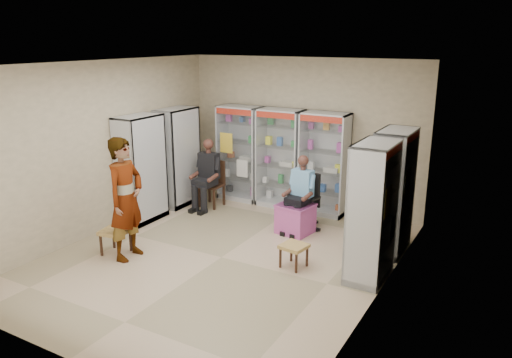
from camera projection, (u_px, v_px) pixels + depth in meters
The scene contains 18 objects.
floor at pixel (221, 257), 7.92m from camera, with size 6.00×6.00×0.00m, color tan.
room_shell at pixel (219, 135), 7.38m from camera, with size 5.02×6.02×3.01m.
cabinet_back_left at pixel (240, 153), 10.54m from camera, with size 0.90×0.50×2.00m, color #9FA0A6.
cabinet_back_mid at pixel (280, 158), 10.09m from camera, with size 0.90×0.50×2.00m, color #ACAFB3.
cabinet_back_right at pixel (324, 164), 9.64m from camera, with size 0.90×0.50×2.00m, color #BABCC2.
cabinet_right_far at pixel (393, 192), 7.93m from camera, with size 0.50×0.90×2.00m, color #9FA1A5.
cabinet_right_near at pixel (372, 212), 7.01m from camera, with size 0.50×0.90×2.00m, color #A9ADB1.
cabinet_left_far at pixel (178, 157), 10.21m from camera, with size 0.50×0.90×2.00m, color #B0B2B7.
cabinet_left_near at pixel (141, 169), 9.29m from camera, with size 0.50×0.90×2.00m, color #A8AAAF.
wooden_chair at pixel (211, 184), 10.20m from camera, with size 0.42×0.42×0.94m, color #302212.
seated_customer at pixel (210, 175), 10.10m from camera, with size 0.44×0.60×1.34m, color black, non-canonical shape.
office_chair at pixel (304, 202), 9.00m from camera, with size 0.55×0.55×1.02m, color black.
seated_shopkeeper at pixel (303, 195), 8.92m from camera, with size 0.43×0.59×1.29m, color #6C9ED6, non-canonical shape.
pink_trunk at pixel (295, 218), 8.85m from camera, with size 0.55×0.53×0.53m, color #C34E85.
tea_glass at pixel (296, 201), 8.79m from camera, with size 0.07×0.07×0.10m, color #611C08.
woven_stool_a at pixel (294, 256), 7.55m from camera, with size 0.36×0.36×0.36m, color olive.
woven_stool_b at pixel (116, 241), 8.02m from camera, with size 0.41×0.41×0.41m, color olive.
standing_man at pixel (126, 199), 7.68m from camera, with size 0.71×0.46×1.93m, color gray.
Camera 1 is at (4.06, -6.06, 3.38)m, focal length 35.00 mm.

